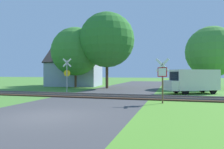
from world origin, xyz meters
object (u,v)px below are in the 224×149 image
at_px(crossing_sign_far, 67,73).
at_px(tree_center, 107,40).
at_px(stop_sign_near, 162,77).
at_px(house, 75,73).
at_px(mail_truck, 193,80).
at_px(tree_far, 211,52).
at_px(tree_left, 76,52).

height_order(crossing_sign_far, tree_center, tree_center).
height_order(stop_sign_near, house, house).
distance_m(stop_sign_near, mail_truck, 7.93).
relative_size(tree_far, mail_truck, 1.53).
xyz_separation_m(tree_center, mail_truck, (9.76, -4.54, -4.84)).
xyz_separation_m(crossing_sign_far, tree_left, (-2.36, 7.02, 2.83)).
bearing_deg(house, tree_center, -38.43).
relative_size(stop_sign_near, crossing_sign_far, 0.84).
relative_size(tree_center, mail_truck, 1.84).
distance_m(stop_sign_near, tree_left, 17.50).
distance_m(stop_sign_near, house, 21.05).
xyz_separation_m(stop_sign_near, tree_center, (-7.35, 12.08, 4.37)).
height_order(crossing_sign_far, house, house).
distance_m(stop_sign_near, tree_center, 14.80).
bearing_deg(stop_sign_near, mail_truck, -95.62).
height_order(tree_left, mail_truck, tree_left).
distance_m(stop_sign_near, tree_far, 17.56).
xyz_separation_m(stop_sign_near, tree_left, (-11.85, 12.51, 3.07)).
bearing_deg(mail_truck, house, 33.15).
xyz_separation_m(tree_left, tree_center, (4.50, -0.44, 1.30)).
distance_m(house, tree_left, 4.88).
xyz_separation_m(crossing_sign_far, tree_center, (2.14, 6.59, 4.13)).
relative_size(stop_sign_near, mail_truck, 0.55).
height_order(crossing_sign_far, tree_far, tree_far).
relative_size(crossing_sign_far, mail_truck, 0.65).
xyz_separation_m(crossing_sign_far, house, (-4.13, 10.57, -0.01)).
bearing_deg(tree_left, crossing_sign_far, -71.40).
xyz_separation_m(house, tree_center, (6.27, -3.98, 4.15)).
relative_size(stop_sign_near, tree_left, 0.36).
distance_m(crossing_sign_far, tree_center, 8.07).
bearing_deg(tree_far, tree_center, -161.14).
bearing_deg(tree_center, crossing_sign_far, -107.98).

